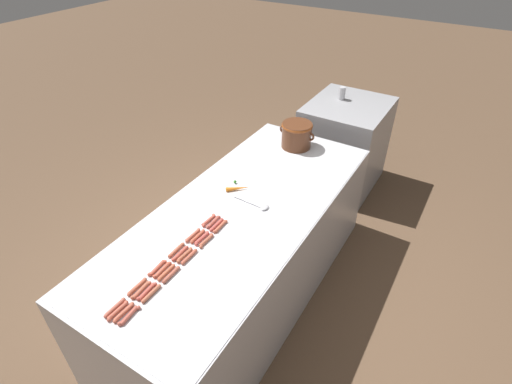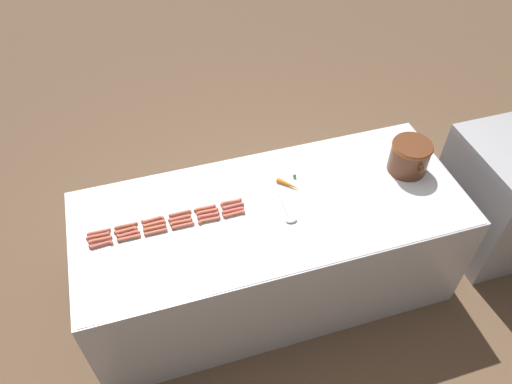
{
  "view_description": "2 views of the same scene",
  "coord_description": "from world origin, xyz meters",
  "px_view_note": "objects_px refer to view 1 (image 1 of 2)",
  "views": [
    {
      "loc": [
        1.14,
        -1.68,
        2.46
      ],
      "look_at": [
        0.0,
        0.18,
        0.86
      ],
      "focal_mm": 27.43,
      "sensor_mm": 36.0,
      "label": 1
    },
    {
      "loc": [
        1.85,
        -0.66,
        3.05
      ],
      "look_at": [
        -0.06,
        -0.08,
        0.93
      ],
      "focal_mm": 34.71,
      "sensor_mm": 36.0,
      "label": 2
    }
  ],
  "objects_px": {
    "hot_dog_9": "(180,253)",
    "hot_dog_18": "(129,316)",
    "hot_dog_11": "(213,222)",
    "hot_dog_14": "(166,272)",
    "hot_dog_23": "(220,226)",
    "hot_dog_10": "(198,236)",
    "hot_dog_22": "(206,241)",
    "hot_dog_2": "(157,268)",
    "hot_dog_6": "(118,311)",
    "hot_dog_20": "(171,275)",
    "hot_dog_19": "(151,294)",
    "hot_dog_15": "(185,255)",
    "hot_dog_8": "(162,270)",
    "hot_dog_7": "(141,290)",
    "hot_dog_1": "(137,287)",
    "hot_dog_21": "(189,257)",
    "hot_dog_4": "(193,235)",
    "soda_can": "(342,93)",
    "hot_dog_3": "(176,250)",
    "hot_dog_0": "(115,308)",
    "back_cabinet": "(343,145)",
    "hot_dog_5": "(209,220)",
    "hot_dog_17": "(217,225)",
    "hot_dog_13": "(147,291)",
    "serving_spoon": "(259,205)",
    "hot_dog_16": "(202,238)",
    "bean_pot": "(297,134)"
  },
  "relations": [
    {
      "from": "hot_dog_15",
      "to": "hot_dog_11",
      "type": "bearing_deg",
      "value": 95.67
    },
    {
      "from": "hot_dog_11",
      "to": "hot_dog_19",
      "type": "distance_m",
      "value": 0.63
    },
    {
      "from": "hot_dog_19",
      "to": "hot_dog_21",
      "type": "height_order",
      "value": "same"
    },
    {
      "from": "hot_dog_0",
      "to": "hot_dog_16",
      "type": "bearing_deg",
      "value": 84.5
    },
    {
      "from": "hot_dog_10",
      "to": "hot_dog_11",
      "type": "xyz_separation_m",
      "value": [
        0.0,
        0.16,
        0.0
      ]
    },
    {
      "from": "hot_dog_17",
      "to": "soda_can",
      "type": "height_order",
      "value": "soda_can"
    },
    {
      "from": "back_cabinet",
      "to": "hot_dog_7",
      "type": "xyz_separation_m",
      "value": [
        -0.13,
        -2.67,
        0.39
      ]
    },
    {
      "from": "hot_dog_6",
      "to": "back_cabinet",
      "type": "bearing_deg",
      "value": 87.17
    },
    {
      "from": "hot_dog_6",
      "to": "hot_dog_17",
      "type": "distance_m",
      "value": 0.78
    },
    {
      "from": "hot_dog_21",
      "to": "hot_dog_10",
      "type": "bearing_deg",
      "value": 112.36
    },
    {
      "from": "hot_dog_18",
      "to": "hot_dog_19",
      "type": "bearing_deg",
      "value": 90.78
    },
    {
      "from": "hot_dog_7",
      "to": "hot_dog_1",
      "type": "bearing_deg",
      "value": 171.01
    },
    {
      "from": "hot_dog_22",
      "to": "hot_dog_7",
      "type": "bearing_deg",
      "value": -97.56
    },
    {
      "from": "hot_dog_9",
      "to": "hot_dog_14",
      "type": "height_order",
      "value": "same"
    },
    {
      "from": "hot_dog_9",
      "to": "hot_dog_18",
      "type": "height_order",
      "value": "same"
    },
    {
      "from": "hot_dog_9",
      "to": "hot_dog_23",
      "type": "xyz_separation_m",
      "value": [
        0.06,
        0.31,
        0.0
      ]
    },
    {
      "from": "hot_dog_17",
      "to": "serving_spoon",
      "type": "height_order",
      "value": "hot_dog_17"
    },
    {
      "from": "back_cabinet",
      "to": "hot_dog_19",
      "type": "height_order",
      "value": "back_cabinet"
    },
    {
      "from": "hot_dog_10",
      "to": "hot_dog_15",
      "type": "distance_m",
      "value": 0.17
    },
    {
      "from": "hot_dog_11",
      "to": "hot_dog_20",
      "type": "distance_m",
      "value": 0.48
    },
    {
      "from": "hot_dog_0",
      "to": "hot_dog_2",
      "type": "distance_m",
      "value": 0.31
    },
    {
      "from": "back_cabinet",
      "to": "hot_dog_4",
      "type": "bearing_deg",
      "value": -94.4
    },
    {
      "from": "hot_dog_0",
      "to": "hot_dog_1",
      "type": "height_order",
      "value": "same"
    },
    {
      "from": "hot_dog_2",
      "to": "hot_dog_11",
      "type": "bearing_deg",
      "value": 85.96
    },
    {
      "from": "hot_dog_20",
      "to": "hot_dog_1",
      "type": "bearing_deg",
      "value": -121.66
    },
    {
      "from": "soda_can",
      "to": "hot_dog_3",
      "type": "bearing_deg",
      "value": -91.37
    },
    {
      "from": "back_cabinet",
      "to": "hot_dog_3",
      "type": "height_order",
      "value": "back_cabinet"
    },
    {
      "from": "hot_dog_14",
      "to": "hot_dog_18",
      "type": "relative_size",
      "value": 1.0
    },
    {
      "from": "hot_dog_11",
      "to": "hot_dog_14",
      "type": "bearing_deg",
      "value": -86.18
    },
    {
      "from": "hot_dog_20",
      "to": "hot_dog_21",
      "type": "bearing_deg",
      "value": 90.58
    },
    {
      "from": "hot_dog_8",
      "to": "hot_dog_22",
      "type": "bearing_deg",
      "value": 78.31
    },
    {
      "from": "hot_dog_11",
      "to": "hot_dog_22",
      "type": "relative_size",
      "value": 1.0
    },
    {
      "from": "hot_dog_17",
      "to": "bean_pot",
      "type": "bearing_deg",
      "value": 91.43
    },
    {
      "from": "hot_dog_9",
      "to": "hot_dog_13",
      "type": "height_order",
      "value": "same"
    },
    {
      "from": "hot_dog_2",
      "to": "hot_dog_6",
      "type": "bearing_deg",
      "value": -84.55
    },
    {
      "from": "hot_dog_2",
      "to": "hot_dog_13",
      "type": "xyz_separation_m",
      "value": [
        0.07,
        -0.15,
        0.0
      ]
    },
    {
      "from": "hot_dog_17",
      "to": "hot_dog_6",
      "type": "bearing_deg",
      "value": -92.72
    },
    {
      "from": "hot_dog_23",
      "to": "hot_dog_5",
      "type": "bearing_deg",
      "value": 175.16
    },
    {
      "from": "hot_dog_13",
      "to": "hot_dog_21",
      "type": "bearing_deg",
      "value": 84.56
    },
    {
      "from": "hot_dog_13",
      "to": "soda_can",
      "type": "distance_m",
      "value": 2.73
    },
    {
      "from": "hot_dog_9",
      "to": "hot_dog_21",
      "type": "distance_m",
      "value": 0.06
    },
    {
      "from": "hot_dog_6",
      "to": "hot_dog_5",
      "type": "bearing_deg",
      "value": 92.32
    },
    {
      "from": "hot_dog_4",
      "to": "hot_dog_11",
      "type": "height_order",
      "value": "same"
    },
    {
      "from": "hot_dog_13",
      "to": "hot_dog_10",
      "type": "bearing_deg",
      "value": 94.42
    },
    {
      "from": "hot_dog_22",
      "to": "hot_dog_11",
      "type": "bearing_deg",
      "value": 111.95
    },
    {
      "from": "hot_dog_9",
      "to": "hot_dog_17",
      "type": "relative_size",
      "value": 1.0
    },
    {
      "from": "hot_dog_11",
      "to": "hot_dog_20",
      "type": "xyz_separation_m",
      "value": [
        0.06,
        -0.47,
        0.0
      ]
    },
    {
      "from": "hot_dog_5",
      "to": "hot_dog_23",
      "type": "height_order",
      "value": "same"
    },
    {
      "from": "hot_dog_8",
      "to": "hot_dog_20",
      "type": "height_order",
      "value": "same"
    },
    {
      "from": "hot_dog_10",
      "to": "hot_dog_18",
      "type": "relative_size",
      "value": 1.0
    }
  ]
}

